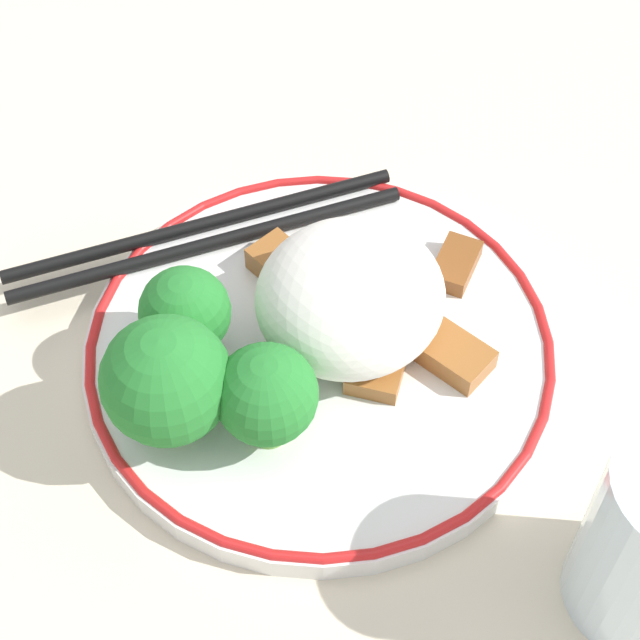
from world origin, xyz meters
TOP-DOWN VIEW (x-y plane):
  - ground_plane at (0.00, 0.00)m, footprint 3.00×3.00m
  - plate at (0.00, 0.00)m, footprint 0.22×0.22m
  - rice_mound at (0.00, -0.01)m, footprint 0.08×0.09m
  - broccoli_back_left at (0.02, 0.06)m, footprint 0.04×0.04m
  - broccoli_back_center at (-0.01, 0.08)m, footprint 0.06×0.06m
  - broccoli_back_right at (-0.04, 0.04)m, footprint 0.04×0.04m
  - meat_near_front at (0.02, -0.08)m, footprint 0.03×0.04m
  - meat_near_left at (0.05, 0.00)m, footprint 0.04×0.03m
  - meat_near_right at (-0.03, -0.05)m, footprint 0.05×0.04m
  - meat_near_back at (-0.03, -0.02)m, footprint 0.03×0.03m
  - chopsticks at (0.08, 0.03)m, footprint 0.03×0.21m

SIDE VIEW (x-z plane):
  - ground_plane at x=0.00m, z-range 0.00..0.00m
  - plate at x=0.00m, z-range 0.00..0.02m
  - chopsticks at x=0.08m, z-range 0.01..0.02m
  - meat_near_back at x=-0.03m, z-range 0.01..0.02m
  - meat_near_front at x=0.02m, z-range 0.01..0.02m
  - meat_near_right at x=-0.03m, z-range 0.01..0.02m
  - meat_near_left at x=0.05m, z-range 0.01..0.03m
  - rice_mound at x=0.00m, z-range 0.01..0.07m
  - broccoli_back_left at x=0.02m, z-range 0.02..0.07m
  - broccoli_back_right at x=-0.04m, z-range 0.02..0.07m
  - broccoli_back_center at x=-0.01m, z-range 0.02..0.08m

